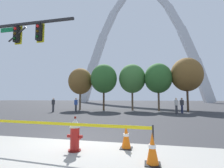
% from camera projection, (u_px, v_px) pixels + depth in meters
% --- Properties ---
extents(ground_plane, '(240.00, 240.00, 0.00)m').
position_uv_depth(ground_plane, '(80.00, 139.00, 6.04)').
color(ground_plane, '#333335').
extents(fire_hydrant, '(0.46, 0.48, 0.99)m').
position_uv_depth(fire_hydrant, '(75.00, 135.00, 4.73)').
color(fire_hydrant, '#5E0F0D').
rests_on(fire_hydrant, ground).
extents(caution_tape_barrier, '(5.69, 0.39, 0.88)m').
position_uv_depth(caution_tape_barrier, '(51.00, 130.00, 4.65)').
color(caution_tape_barrier, '#232326').
rests_on(caution_tape_barrier, ground).
extents(traffic_cone_by_hydrant, '(0.36, 0.36, 0.73)m').
position_uv_depth(traffic_cone_by_hydrant, '(126.00, 137.00, 4.95)').
color(traffic_cone_by_hydrant, black).
rests_on(traffic_cone_by_hydrant, ground).
extents(traffic_cone_mid_sidewalk, '(0.36, 0.36, 0.73)m').
position_uv_depth(traffic_cone_mid_sidewalk, '(152.00, 149.00, 3.74)').
color(traffic_cone_mid_sidewalk, black).
rests_on(traffic_cone_mid_sidewalk, ground).
extents(traffic_signal_gantry, '(5.02, 0.44, 6.00)m').
position_uv_depth(traffic_signal_gantry, '(12.00, 52.00, 8.99)').
color(traffic_signal_gantry, '#232326').
rests_on(traffic_signal_gantry, ground).
extents(monument_arch, '(51.99, 3.19, 48.70)m').
position_uv_depth(monument_arch, '(141.00, 50.00, 65.93)').
color(monument_arch, silver).
rests_on(monument_arch, ground).
extents(tree_far_left, '(3.23, 3.23, 5.65)m').
position_uv_depth(tree_far_left, '(80.00, 81.00, 22.23)').
color(tree_far_left, brown).
rests_on(tree_far_left, ground).
extents(tree_left_mid, '(3.44, 3.44, 6.03)m').
position_uv_depth(tree_left_mid, '(104.00, 79.00, 21.43)').
color(tree_left_mid, '#473323').
rests_on(tree_left_mid, ground).
extents(tree_center_left, '(3.43, 3.43, 6.01)m').
position_uv_depth(tree_center_left, '(132.00, 79.00, 21.31)').
color(tree_center_left, brown).
rests_on(tree_center_left, ground).
extents(tree_center_right, '(3.37, 3.37, 5.89)m').
position_uv_depth(tree_center_right, '(158.00, 78.00, 20.22)').
color(tree_center_right, brown).
rests_on(tree_center_right, ground).
extents(tree_right_mid, '(3.66, 3.66, 6.40)m').
position_uv_depth(tree_right_mid, '(187.00, 75.00, 19.56)').
color(tree_right_mid, '#473323').
rests_on(tree_right_mid, ground).
extents(pedestrian_walking_left, '(0.28, 0.38, 1.59)m').
position_uv_depth(pedestrian_walking_left, '(176.00, 106.00, 15.93)').
color(pedestrian_walking_left, '#38383D').
rests_on(pedestrian_walking_left, ground).
extents(pedestrian_standing_center, '(0.36, 0.23, 1.59)m').
position_uv_depth(pedestrian_standing_center, '(182.00, 105.00, 16.97)').
color(pedestrian_standing_center, '#232847').
rests_on(pedestrian_standing_center, ground).
extents(pedestrian_walking_right, '(0.39, 0.33, 1.59)m').
position_uv_depth(pedestrian_walking_right, '(53.00, 105.00, 18.32)').
color(pedestrian_walking_right, '#38383D').
rests_on(pedestrian_walking_right, ground).
extents(pedestrian_near_trees, '(0.38, 0.28, 1.59)m').
position_uv_depth(pedestrian_near_trees, '(76.00, 105.00, 17.85)').
color(pedestrian_near_trees, '#38383D').
rests_on(pedestrian_near_trees, ground).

